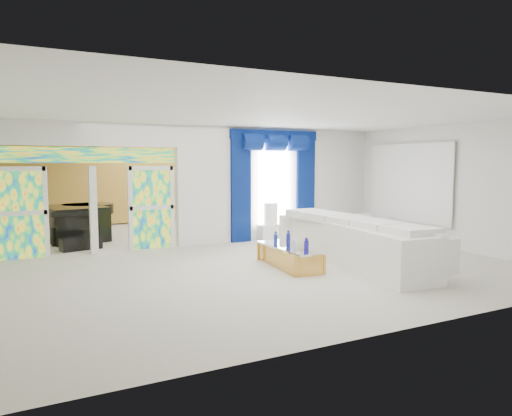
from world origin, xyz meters
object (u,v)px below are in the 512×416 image
white_sofa (353,243)px  grand_piano (73,223)px  armchair (366,228)px  coffee_table (289,257)px  console_table (280,232)px

white_sofa → grand_piano: (-4.85, 5.76, 0.04)m
armchair → grand_piano: size_ratio=0.58×
coffee_table → console_table: console_table is taller
white_sofa → armchair: size_ratio=4.22×
white_sofa → coffee_table: 1.40m
white_sofa → grand_piano: grand_piano is taller
coffee_table → armchair: size_ratio=1.69×
coffee_table → grand_piano: bearing=122.7°
white_sofa → armchair: (2.07, 2.04, -0.08)m
white_sofa → console_table: bearing=94.0°
coffee_table → white_sofa: bearing=-12.5°
coffee_table → grand_piano: (-3.50, 5.46, 0.26)m
white_sofa → console_table: (0.17, 3.32, -0.21)m
coffee_table → console_table: 3.38m
white_sofa → grand_piano: size_ratio=2.44×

